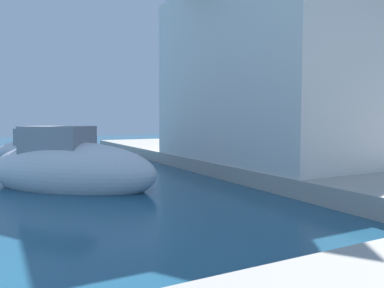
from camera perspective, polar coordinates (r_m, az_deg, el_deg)
The scene contains 4 objects.
quay_promenade at distance 5.27m, azimuth -14.24°, elevation -16.51°, with size 44.00×32.00×0.50m.
moored_boat_4 at distance 11.77m, azimuth -17.80°, elevation -3.61°, with size 5.25×5.17×2.24m.
moored_boat_5 at distance 20.51m, azimuth -22.14°, elevation -0.92°, with size 4.38×2.96×1.86m.
waterfront_building_main at distance 15.48m, azimuth 12.32°, elevation 12.43°, with size 6.28×9.70×7.68m.
Camera 1 is at (3.20, -5.18, 2.07)m, focal length 35.65 mm.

